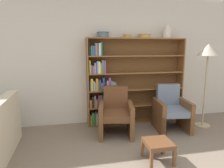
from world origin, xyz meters
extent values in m
cube|color=silver|center=(0.00, 2.65, 1.38)|extent=(12.00, 0.06, 2.75)
cube|color=brown|center=(-0.91, 2.46, 0.94)|extent=(0.02, 0.30, 1.88)
cube|color=brown|center=(1.22, 2.46, 0.94)|extent=(0.02, 0.30, 1.88)
cube|color=brown|center=(0.15, 2.46, 1.86)|extent=(2.11, 0.30, 0.02)
cube|color=brown|center=(0.15, 2.46, 0.01)|extent=(2.11, 0.30, 0.03)
cube|color=brown|center=(0.15, 2.61, 0.94)|extent=(2.11, 0.01, 1.88)
cube|color=gold|center=(-0.87, 2.41, 0.13)|extent=(0.03, 0.15, 0.22)
cube|color=#388C47|center=(-0.82, 2.41, 0.16)|extent=(0.04, 0.15, 0.28)
cube|color=#388C47|center=(-0.79, 2.42, 0.15)|extent=(0.02, 0.17, 0.24)
cube|color=#B2A899|center=(-0.75, 2.41, 0.16)|extent=(0.04, 0.17, 0.27)
cube|color=#334CB2|center=(-0.70, 2.43, 0.12)|extent=(0.03, 0.19, 0.20)
cube|color=#4C756B|center=(-0.67, 2.42, 0.11)|extent=(0.02, 0.18, 0.18)
cube|color=white|center=(-0.63, 2.40, 0.15)|extent=(0.04, 0.14, 0.24)
cube|color=#4C756B|center=(-0.59, 2.41, 0.12)|extent=(0.03, 0.15, 0.19)
cube|color=#994C99|center=(-0.56, 2.43, 0.11)|extent=(0.02, 0.20, 0.17)
cube|color=red|center=(-0.53, 2.43, 0.14)|extent=(0.02, 0.19, 0.23)
cube|color=orange|center=(-0.49, 2.40, 0.14)|extent=(0.02, 0.13, 0.24)
cube|color=orange|center=(-0.46, 2.41, 0.14)|extent=(0.03, 0.15, 0.22)
cube|color=brown|center=(0.15, 2.46, 0.40)|extent=(2.11, 0.30, 0.03)
cube|color=orange|center=(-0.87, 2.41, 0.50)|extent=(0.03, 0.16, 0.17)
cube|color=black|center=(-0.82, 2.43, 0.54)|extent=(0.04, 0.20, 0.24)
cube|color=#7F6B4C|center=(-0.78, 2.41, 0.54)|extent=(0.03, 0.16, 0.25)
cube|color=orange|center=(-0.75, 2.40, 0.50)|extent=(0.03, 0.13, 0.16)
cube|color=#334CB2|center=(-0.72, 2.41, 0.52)|extent=(0.02, 0.15, 0.21)
cube|color=red|center=(-0.68, 2.41, 0.55)|extent=(0.03, 0.16, 0.26)
cube|color=#B2A899|center=(-0.65, 2.40, 0.54)|extent=(0.02, 0.14, 0.25)
cube|color=#334CB2|center=(-0.63, 2.42, 0.55)|extent=(0.02, 0.19, 0.27)
cube|color=#388C47|center=(-0.59, 2.41, 0.54)|extent=(0.04, 0.17, 0.26)
cube|color=white|center=(-0.56, 2.41, 0.52)|extent=(0.02, 0.16, 0.22)
cube|color=#7F6B4C|center=(-0.52, 2.40, 0.51)|extent=(0.04, 0.14, 0.18)
cube|color=#4C756B|center=(-0.48, 2.40, 0.55)|extent=(0.03, 0.14, 0.28)
cube|color=brown|center=(0.15, 2.46, 0.77)|extent=(2.11, 0.30, 0.02)
cube|color=#334CB2|center=(-0.87, 2.41, 0.89)|extent=(0.02, 0.16, 0.21)
cube|color=gold|center=(-0.84, 2.41, 0.91)|extent=(0.04, 0.16, 0.26)
cube|color=#B2A899|center=(-0.79, 2.42, 0.88)|extent=(0.03, 0.18, 0.20)
cube|color=#669EB2|center=(-0.76, 2.40, 0.87)|extent=(0.02, 0.14, 0.17)
cube|color=orange|center=(-0.73, 2.43, 0.91)|extent=(0.04, 0.20, 0.26)
cube|color=#388C47|center=(-0.69, 2.41, 0.88)|extent=(0.02, 0.15, 0.21)
cube|color=#334CB2|center=(-0.66, 2.43, 0.89)|extent=(0.03, 0.19, 0.23)
cube|color=#7F6B4C|center=(-0.63, 2.42, 0.86)|extent=(0.03, 0.18, 0.17)
cube|color=#334CB2|center=(-0.59, 2.41, 0.91)|extent=(0.03, 0.16, 0.27)
cube|color=black|center=(-0.55, 2.40, 0.88)|extent=(0.04, 0.15, 0.20)
cube|color=#B2A899|center=(-0.50, 2.40, 0.88)|extent=(0.04, 0.14, 0.20)
cube|color=#994C99|center=(-0.46, 2.40, 0.91)|extent=(0.04, 0.13, 0.26)
cube|color=#B2A899|center=(-0.42, 2.42, 0.88)|extent=(0.02, 0.17, 0.20)
cube|color=#B2A899|center=(-0.38, 2.41, 0.87)|extent=(0.03, 0.15, 0.17)
cube|color=#669EB2|center=(-0.34, 2.42, 0.86)|extent=(0.04, 0.17, 0.16)
cube|color=brown|center=(0.15, 2.46, 1.13)|extent=(2.11, 0.30, 0.02)
cube|color=gold|center=(-0.87, 2.42, 1.28)|extent=(0.02, 0.18, 0.27)
cube|color=#4C756B|center=(-0.84, 2.40, 1.23)|extent=(0.03, 0.13, 0.18)
cube|color=#994C99|center=(-0.80, 2.40, 1.23)|extent=(0.04, 0.14, 0.16)
cube|color=#B2A899|center=(-0.76, 2.41, 1.25)|extent=(0.02, 0.15, 0.21)
cube|color=#334CB2|center=(-0.74, 2.42, 1.27)|extent=(0.02, 0.17, 0.25)
cube|color=#B2A899|center=(-0.71, 2.40, 1.27)|extent=(0.02, 0.13, 0.26)
cube|color=white|center=(-0.68, 2.40, 1.27)|extent=(0.03, 0.14, 0.24)
cube|color=gold|center=(-0.65, 2.40, 1.25)|extent=(0.03, 0.14, 0.22)
cube|color=#4C756B|center=(-0.61, 2.43, 1.28)|extent=(0.04, 0.19, 0.27)
cube|color=#994C99|center=(-0.56, 2.40, 1.28)|extent=(0.03, 0.14, 0.26)
cube|color=brown|center=(0.15, 2.46, 1.50)|extent=(2.11, 0.30, 0.02)
cube|color=black|center=(-0.86, 2.41, 1.60)|extent=(0.04, 0.16, 0.19)
cube|color=#388C47|center=(-0.83, 2.39, 1.61)|extent=(0.03, 0.13, 0.20)
cube|color=#334CB2|center=(-0.79, 2.42, 1.61)|extent=(0.04, 0.17, 0.20)
cube|color=#4C756B|center=(-0.75, 2.41, 1.64)|extent=(0.02, 0.15, 0.25)
cube|color=orange|center=(-0.73, 2.41, 1.63)|extent=(0.02, 0.15, 0.25)
cube|color=#334CB2|center=(-0.70, 2.41, 1.63)|extent=(0.02, 0.15, 0.24)
cube|color=white|center=(-0.67, 2.41, 1.64)|extent=(0.04, 0.15, 0.25)
cube|color=#388C47|center=(-0.63, 2.42, 1.65)|extent=(0.03, 0.18, 0.27)
cube|color=black|center=(-0.60, 2.42, 1.64)|extent=(0.02, 0.18, 0.27)
cylinder|color=slate|center=(-0.58, 2.46, 1.93)|extent=(0.24, 0.24, 0.11)
torus|color=slate|center=(-0.58, 2.46, 1.98)|extent=(0.26, 0.26, 0.02)
cylinder|color=tan|center=(-0.06, 2.46, 1.91)|extent=(0.16, 0.16, 0.07)
torus|color=tan|center=(-0.06, 2.46, 1.94)|extent=(0.18, 0.18, 0.02)
cylinder|color=tan|center=(0.32, 2.46, 1.92)|extent=(0.24, 0.24, 0.08)
torus|color=tan|center=(0.32, 2.46, 1.95)|extent=(0.27, 0.27, 0.02)
cylinder|color=silver|center=(0.85, 2.46, 1.99)|extent=(0.17, 0.17, 0.23)
cylinder|color=silver|center=(0.85, 2.46, 2.13)|extent=(0.09, 0.09, 0.06)
cube|color=brown|center=(-0.21, 1.51, 0.19)|extent=(0.08, 0.08, 0.38)
cube|color=brown|center=(-0.77, 1.62, 0.19)|extent=(0.08, 0.08, 0.38)
cube|color=brown|center=(-0.10, 2.11, 0.19)|extent=(0.08, 0.08, 0.38)
cube|color=brown|center=(-0.66, 2.22, 0.19)|extent=(0.08, 0.08, 0.38)
cube|color=brown|center=(-0.43, 1.87, 0.41)|extent=(0.59, 0.72, 0.12)
cube|color=brown|center=(-0.38, 2.14, 0.67)|extent=(0.49, 0.21, 0.47)
cube|color=brown|center=(-0.16, 1.81, 0.31)|extent=(0.21, 0.68, 0.62)
cube|color=brown|center=(-0.71, 1.92, 0.31)|extent=(0.21, 0.68, 0.62)
cube|color=brown|center=(0.99, 1.53, 0.19)|extent=(0.08, 0.08, 0.38)
cube|color=brown|center=(0.42, 1.60, 0.19)|extent=(0.08, 0.08, 0.38)
cube|color=brown|center=(1.06, 2.13, 0.19)|extent=(0.08, 0.08, 0.38)
cube|color=brown|center=(0.49, 2.20, 0.19)|extent=(0.08, 0.08, 0.38)
cube|color=slate|center=(0.74, 1.87, 0.41)|extent=(0.55, 0.69, 0.12)
cube|color=slate|center=(0.77, 2.14, 0.67)|extent=(0.49, 0.17, 0.47)
cube|color=brown|center=(1.02, 1.83, 0.31)|extent=(0.16, 0.68, 0.62)
cube|color=brown|center=(0.46, 1.90, 0.31)|extent=(0.16, 0.68, 0.62)
cylinder|color=tan|center=(1.51, 1.93, 0.01)|extent=(0.32, 0.32, 0.02)
cylinder|color=tan|center=(1.51, 1.93, 0.76)|extent=(0.04, 0.04, 1.49)
cone|color=#BCB29E|center=(1.51, 1.93, 1.63)|extent=(0.44, 0.44, 0.24)
cube|color=brown|center=(-0.21, 1.01, 0.13)|extent=(0.04, 0.04, 0.26)
cube|color=brown|center=(0.14, 1.01, 0.13)|extent=(0.04, 0.04, 0.26)
cube|color=brown|center=(-0.21, 0.66, 0.13)|extent=(0.04, 0.04, 0.26)
cube|color=brown|center=(0.14, 0.66, 0.13)|extent=(0.04, 0.04, 0.26)
cube|color=brown|center=(-0.03, 0.83, 0.29)|extent=(0.39, 0.39, 0.06)
camera|label=1|loc=(-1.26, -1.70, 1.67)|focal=32.00mm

